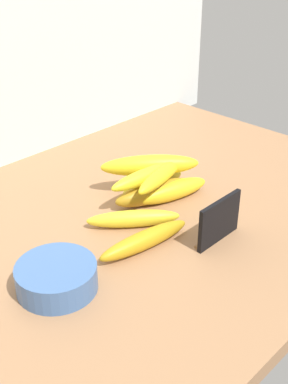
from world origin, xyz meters
The scene contains 12 objects.
counter_top centered at (0.00, 0.00, 1.50)cm, with size 110.00×76.00×3.00cm, color #9C704B.
back_wall centered at (0.00, 39.00, 35.00)cm, with size 130.00×2.00×70.00cm, color silver.
chalkboard_sign centered at (2.93, -16.18, 6.86)cm, with size 11.00×1.80×8.40cm.
fruit_bowl centered at (-25.41, -5.97, 5.16)cm, with size 12.86×12.86×4.33cm, color #4066A0.
banana_0 centered at (-8.02, -8.35, 4.68)cm, with size 18.86×3.37×3.37cm, color #C19318.
banana_1 centered at (5.20, 1.35, 5.18)cm, with size 17.95×4.36×4.36cm, color #B2851F.
banana_2 centered at (8.33, -0.54, 5.00)cm, with size 16.47×4.01×4.01cm, color yellow.
banana_3 centered at (-4.38, -1.94, 4.64)cm, with size 17.64×3.28×3.28cm, color yellow.
banana_4 centered at (8.09, 4.62, 4.95)cm, with size 15.65×3.90×3.90cm, color gold.
banana_5 centered at (6.35, 0.70, 8.97)cm, with size 17.52×3.21×3.21cm, color yellow.
banana_6 centered at (7.63, 5.14, 9.10)cm, with size 20.52×4.40×4.40cm, color yellow.
banana_7 centered at (4.22, 2.53, 8.97)cm, with size 18.20×3.20×3.20cm, color yellow.
Camera 1 is at (-60.57, -58.81, 55.40)cm, focal length 47.09 mm.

